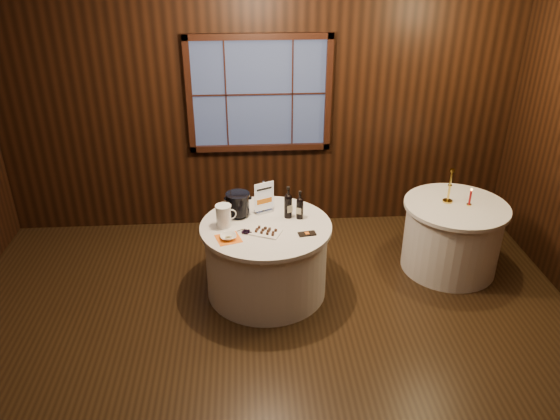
{
  "coord_description": "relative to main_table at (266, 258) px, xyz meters",
  "views": [
    {
      "loc": [
        -0.17,
        -3.61,
        3.33
      ],
      "look_at": [
        0.13,
        0.9,
        0.98
      ],
      "focal_mm": 35.0,
      "sensor_mm": 36.0,
      "label": 1
    }
  ],
  "objects": [
    {
      "name": "port_bottle_left",
      "position": [
        0.23,
        0.15,
        0.53
      ],
      "size": [
        0.08,
        0.09,
        0.33
      ],
      "rotation": [
        0.0,
        0.0,
        0.43
      ],
      "color": "black",
      "rests_on": "main_table"
    },
    {
      "name": "brass_candlestick",
      "position": [
        1.92,
        0.37,
        0.52
      ],
      "size": [
        0.1,
        0.1,
        0.37
      ],
      "color": "gold",
      "rests_on": "side_table"
    },
    {
      "name": "chocolate_plate",
      "position": [
        -0.01,
        -0.16,
        0.4
      ],
      "size": [
        0.32,
        0.28,
        0.04
      ],
      "rotation": [
        0.0,
        0.0,
        -0.42
      ],
      "color": "white",
      "rests_on": "main_table"
    },
    {
      "name": "glass_pitcher",
      "position": [
        -0.4,
        0.0,
        0.49
      ],
      "size": [
        0.2,
        0.16,
        0.22
      ],
      "rotation": [
        0.0,
        0.0,
        0.25
      ],
      "color": "white",
      "rests_on": "main_table"
    },
    {
      "name": "ice_bucket",
      "position": [
        -0.27,
        0.21,
        0.51
      ],
      "size": [
        0.24,
        0.24,
        0.24
      ],
      "color": "black",
      "rests_on": "main_table"
    },
    {
      "name": "red_candle",
      "position": [
        2.12,
        0.28,
        0.46
      ],
      "size": [
        0.05,
        0.05,
        0.19
      ],
      "color": "gold",
      "rests_on": "side_table"
    },
    {
      "name": "grape_bunch",
      "position": [
        -0.19,
        -0.14,
        0.4
      ],
      "size": [
        0.16,
        0.1,
        0.04
      ],
      "rotation": [
        0.0,
        0.0,
        -0.39
      ],
      "color": "black",
      "rests_on": "main_table"
    },
    {
      "name": "back_wall",
      "position": [
        0.0,
        1.48,
        1.16
      ],
      "size": [
        6.0,
        0.1,
        3.0
      ],
      "color": "black",
      "rests_on": "ground"
    },
    {
      "name": "main_table",
      "position": [
        0.0,
        0.0,
        0.0
      ],
      "size": [
        1.28,
        1.28,
        0.77
      ],
      "color": "white",
      "rests_on": "ground"
    },
    {
      "name": "chocolate_box",
      "position": [
        0.38,
        -0.21,
        0.39
      ],
      "size": [
        0.18,
        0.11,
        0.01
      ],
      "primitive_type": "cube",
      "rotation": [
        0.0,
        0.0,
        0.16
      ],
      "color": "black",
      "rests_on": "main_table"
    },
    {
      "name": "ground",
      "position": [
        0.0,
        -1.0,
        -0.39
      ],
      "size": [
        6.0,
        6.0,
        0.0
      ],
      "primitive_type": "plane",
      "color": "black",
      "rests_on": "ground"
    },
    {
      "name": "orange_napkin",
      "position": [
        -0.36,
        -0.24,
        0.38
      ],
      "size": [
        0.27,
        0.27,
        0.0
      ],
      "primitive_type": "cube",
      "rotation": [
        0.0,
        0.0,
        0.31
      ],
      "color": "orange",
      "rests_on": "main_table"
    },
    {
      "name": "port_bottle_right",
      "position": [
        0.34,
        0.12,
        0.51
      ],
      "size": [
        0.07,
        0.08,
        0.29
      ],
      "rotation": [
        0.0,
        0.0,
        -0.42
      ],
      "color": "black",
      "rests_on": "main_table"
    },
    {
      "name": "cracker_bowl",
      "position": [
        -0.36,
        -0.24,
        0.4
      ],
      "size": [
        0.17,
        0.17,
        0.04
      ],
      "primitive_type": "imported",
      "rotation": [
        0.0,
        0.0,
        0.12
      ],
      "color": "white",
      "rests_on": "orange_napkin"
    },
    {
      "name": "sign_stand",
      "position": [
        -0.01,
        0.27,
        0.5
      ],
      "size": [
        0.2,
        0.16,
        0.34
      ],
      "rotation": [
        0.0,
        0.0,
        0.43
      ],
      "color": "#ADAEB4",
      "rests_on": "main_table"
    },
    {
      "name": "side_table",
      "position": [
        2.0,
        0.3,
        0.0
      ],
      "size": [
        1.08,
        1.08,
        0.77
      ],
      "color": "white",
      "rests_on": "ground"
    }
  ]
}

